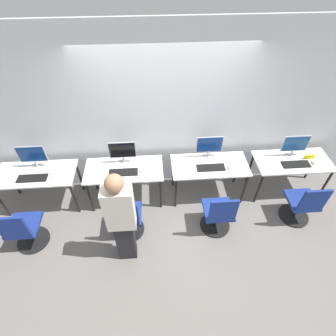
{
  "coord_description": "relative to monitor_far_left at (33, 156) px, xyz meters",
  "views": [
    {
      "loc": [
        -0.2,
        -2.75,
        3.67
      ],
      "look_at": [
        0.0,
        0.12,
        0.86
      ],
      "focal_mm": 28.0,
      "sensor_mm": 36.0,
      "label": 1
    }
  ],
  "objects": [
    {
      "name": "ground_plane",
      "position": [
        2.11,
        -0.46,
        -0.94
      ],
      "size": [
        20.0,
        20.0,
        0.0
      ],
      "primitive_type": "plane",
      "color": "slate"
    },
    {
      "name": "wall_back",
      "position": [
        2.11,
        0.27,
        0.46
      ],
      "size": [
        12.0,
        0.05,
        2.8
      ],
      "color": "silver",
      "rests_on": "ground_plane"
    },
    {
      "name": "desk_far_left",
      "position": [
        -0.0,
        -0.16,
        -0.3
      ],
      "size": [
        1.26,
        0.6,
        0.71
      ],
      "color": "silver",
      "rests_on": "ground_plane"
    },
    {
      "name": "monitor_far_left",
      "position": [
        0.0,
        0.0,
        0.0
      ],
      "size": [
        0.43,
        0.2,
        0.42
      ],
      "color": "#B2B2B7",
      "rests_on": "desk_far_left"
    },
    {
      "name": "keyboard_far_left",
      "position": [
        0.0,
        -0.27,
        -0.21
      ],
      "size": [
        0.45,
        0.16,
        0.02
      ],
      "color": "black",
      "rests_on": "desk_far_left"
    },
    {
      "name": "mouse_far_left",
      "position": [
        0.3,
        -0.25,
        -0.21
      ],
      "size": [
        0.06,
        0.09,
        0.03
      ],
      "color": "silver",
      "rests_on": "desk_far_left"
    },
    {
      "name": "office_chair_far_left",
      "position": [
        -0.03,
        -0.98,
        -0.57
      ],
      "size": [
        0.48,
        0.48,
        0.89
      ],
      "color": "black",
      "rests_on": "ground_plane"
    },
    {
      "name": "desk_left",
      "position": [
        1.4,
        -0.16,
        -0.3
      ],
      "size": [
        1.26,
        0.6,
        0.71
      ],
      "color": "silver",
      "rests_on": "ground_plane"
    },
    {
      "name": "monitor_left",
      "position": [
        1.4,
        -0.0,
        0.0
      ],
      "size": [
        0.43,
        0.2,
        0.42
      ],
      "color": "#B2B2B7",
      "rests_on": "desk_left"
    },
    {
      "name": "keyboard_left",
      "position": [
        1.4,
        -0.25,
        -0.21
      ],
      "size": [
        0.45,
        0.16,
        0.02
      ],
      "color": "black",
      "rests_on": "desk_left"
    },
    {
      "name": "mouse_left",
      "position": [
        1.69,
        -0.23,
        -0.21
      ],
      "size": [
        0.06,
        0.09,
        0.03
      ],
      "color": "silver",
      "rests_on": "desk_left"
    },
    {
      "name": "office_chair_left",
      "position": [
        1.45,
        -0.89,
        -0.57
      ],
      "size": [
        0.48,
        0.48,
        0.89
      ],
      "color": "black",
      "rests_on": "ground_plane"
    },
    {
      "name": "person_left",
      "position": [
        1.45,
        -1.26,
        -0.02
      ],
      "size": [
        0.36,
        0.22,
        1.68
      ],
      "color": "#232328",
      "rests_on": "ground_plane"
    },
    {
      "name": "desk_right",
      "position": [
        2.81,
        -0.16,
        -0.3
      ],
      "size": [
        1.26,
        0.6,
        0.71
      ],
      "color": "silver",
      "rests_on": "ground_plane"
    },
    {
      "name": "monitor_right",
      "position": [
        2.81,
        0.04,
        0.0
      ],
      "size": [
        0.43,
        0.2,
        0.42
      ],
      "color": "#B2B2B7",
      "rests_on": "desk_right"
    },
    {
      "name": "keyboard_right",
      "position": [
        2.81,
        -0.24,
        -0.21
      ],
      "size": [
        0.45,
        0.16,
        0.02
      ],
      "color": "black",
      "rests_on": "desk_right"
    },
    {
      "name": "mouse_right",
      "position": [
        3.11,
        -0.26,
        -0.21
      ],
      "size": [
        0.06,
        0.09,
        0.03
      ],
      "color": "silver",
      "rests_on": "desk_right"
    },
    {
      "name": "office_chair_right",
      "position": [
        2.84,
        -0.91,
        -0.57
      ],
      "size": [
        0.48,
        0.48,
        0.89
      ],
      "color": "black",
      "rests_on": "ground_plane"
    },
    {
      "name": "desk_far_right",
      "position": [
        4.21,
        -0.16,
        -0.3
      ],
      "size": [
        1.26,
        0.6,
        0.71
      ],
      "color": "silver",
      "rests_on": "ground_plane"
    },
    {
      "name": "monitor_far_right",
      "position": [
        4.21,
        -0.04,
        0.0
      ],
      "size": [
        0.43,
        0.2,
        0.42
      ],
      "color": "#B2B2B7",
      "rests_on": "desk_far_right"
    },
    {
      "name": "keyboard_far_right",
      "position": [
        4.21,
        -0.26,
        -0.21
      ],
      "size": [
        0.45,
        0.16,
        0.02
      ],
      "color": "black",
      "rests_on": "desk_far_right"
    },
    {
      "name": "mouse_far_right",
      "position": [
        4.52,
        -0.24,
        -0.21
      ],
      "size": [
        0.06,
        0.09,
        0.03
      ],
      "color": "silver",
      "rests_on": "desk_far_right"
    },
    {
      "name": "office_chair_far_right",
      "position": [
        4.19,
        -0.82,
        -0.57
      ],
      "size": [
        0.48,
        0.48,
        0.89
      ],
      "color": "black",
      "rests_on": "ground_plane"
    },
    {
      "name": "placard_far_right",
      "position": [
        4.49,
        -0.13,
        -0.18
      ],
      "size": [
        0.16,
        0.03,
        0.08
      ],
      "color": "yellow",
      "rests_on": "desk_far_right"
    }
  ]
}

